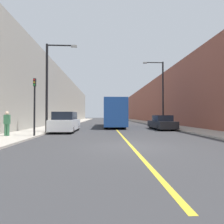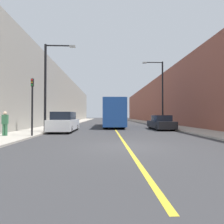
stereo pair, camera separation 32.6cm
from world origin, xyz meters
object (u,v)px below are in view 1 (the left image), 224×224
bus (113,113)px  traffic_light (34,104)px  street_lamp_left (50,81)px  pedestrian (7,123)px  street_lamp_right (161,90)px  parked_suv_left (66,123)px  car_right_near (162,123)px

bus → traffic_light: size_ratio=2.72×
street_lamp_left → traffic_light: (-0.13, -2.90, -2.17)m
street_lamp_left → pedestrian: size_ratio=4.49×
street_lamp_right → pedestrian: (-14.13, -9.66, -3.84)m
parked_suv_left → traffic_light: 4.46m
parked_suv_left → street_lamp_right: size_ratio=0.60×
bus → parked_suv_left: size_ratio=2.17×
street_lamp_right → pedestrian: 17.54m
parked_suv_left → pedestrian: parked_suv_left is taller
street_lamp_right → traffic_light: size_ratio=2.09×
pedestrian → traffic_light: bearing=-1.9°
street_lamp_right → pedestrian: street_lamp_right is taller
bus → pedestrian: bearing=-125.9°
street_lamp_right → traffic_light: street_lamp_right is taller
parked_suv_left → car_right_near: (9.78, 2.18, -0.16)m
car_right_near → pedestrian: 14.34m
street_lamp_left → traffic_light: street_lamp_left is taller
bus → street_lamp_left: size_ratio=1.43×
street_lamp_left → pedestrian: 4.91m
parked_suv_left → traffic_light: size_ratio=1.25×
street_lamp_left → pedestrian: bearing=-125.5°
street_lamp_right → parked_suv_left: bearing=-152.5°
bus → parked_suv_left: (-4.81, -7.06, -0.98)m
parked_suv_left → street_lamp_right: bearing=27.5°
parked_suv_left → traffic_light: bearing=-107.9°
bus → car_right_near: (4.97, -4.89, -1.15)m
traffic_light → pedestrian: 2.29m
parked_suv_left → pedestrian: bearing=-128.8°
traffic_light → car_right_near: bearing=29.2°
street_lamp_right → street_lamp_left: bearing=-150.6°
street_lamp_left → traffic_light: size_ratio=1.91×
street_lamp_left → car_right_near: bearing=16.8°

